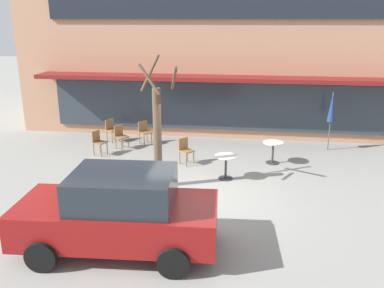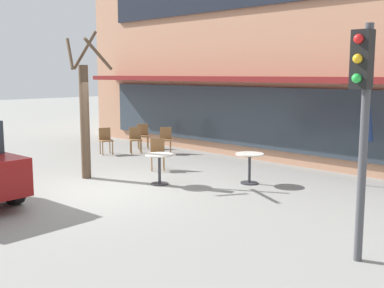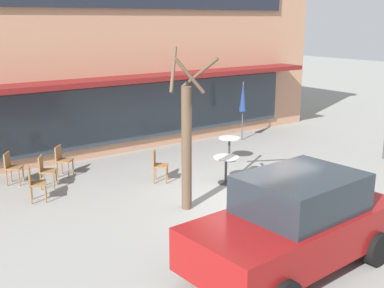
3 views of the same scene
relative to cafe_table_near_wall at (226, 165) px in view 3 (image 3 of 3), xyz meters
The scene contains 12 objects.
ground_plane 1.73m from the cafe_table_near_wall, 110.56° to the right, with size 80.00×80.00×0.00m, color gray.
building_facade 9.01m from the cafe_table_near_wall, 93.95° to the left, with size 17.11×9.10×7.34m.
cafe_table_near_wall is the anchor object (origin of this frame).
cafe_table_streetside 2.23m from the cafe_table_near_wall, 47.44° to the left, with size 0.70×0.70×0.76m.
patio_umbrella_green_folded 5.15m from the cafe_table_near_wall, 43.26° to the left, with size 0.28×0.28×2.20m.
cafe_chair_0 1.89m from the cafe_table_near_wall, 140.37° to the left, with size 0.56×0.56×0.89m.
cafe_chair_1 4.88m from the cafe_table_near_wall, 148.48° to the left, with size 0.55×0.55×0.89m.
cafe_chair_2 5.88m from the cafe_table_near_wall, 144.68° to the left, with size 0.56×0.56×0.89m.
cafe_chair_3 5.02m from the cafe_table_near_wall, 160.10° to the left, with size 0.51×0.51×0.89m.
cafe_chair_4 4.72m from the cafe_table_near_wall, 136.22° to the left, with size 0.57×0.57×0.89m.
parked_sedan 4.78m from the cafe_table_near_wall, 114.84° to the right, with size 4.30×2.21×1.76m.
street_tree 2.40m from the cafe_table_near_wall, 156.10° to the right, with size 1.15×1.12×3.81m.
Camera 3 is at (-7.58, -8.14, 4.40)m, focal length 45.00 mm.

